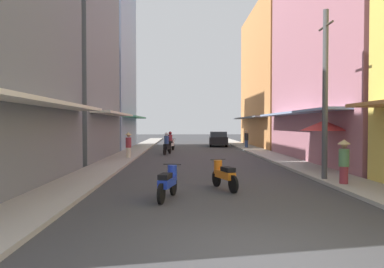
{
  "coord_description": "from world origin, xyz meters",
  "views": [
    {
      "loc": [
        -1.13,
        -5.72,
        2.14
      ],
      "look_at": [
        -0.35,
        20.62,
        1.43
      ],
      "focal_mm": 33.19,
      "sensor_mm": 36.0,
      "label": 1
    }
  ],
  "objects_px": {
    "motorbike_orange": "(224,174)",
    "parked_car": "(218,139)",
    "motorbike_blue": "(168,182)",
    "pedestrian_far": "(344,160)",
    "vendor_umbrella": "(324,126)",
    "motorbike_black": "(167,145)",
    "pedestrian_midway": "(246,140)",
    "pedestrian_crossing": "(128,144)",
    "utility_pole": "(325,94)",
    "motorbike_white": "(171,142)"
  },
  "relations": [
    {
      "from": "motorbike_blue",
      "to": "utility_pole",
      "type": "height_order",
      "value": "utility_pole"
    },
    {
      "from": "motorbike_white",
      "to": "pedestrian_far",
      "type": "height_order",
      "value": "pedestrian_far"
    },
    {
      "from": "motorbike_black",
      "to": "motorbike_orange",
      "type": "distance_m",
      "value": 13.92
    },
    {
      "from": "vendor_umbrella",
      "to": "utility_pole",
      "type": "distance_m",
      "value": 2.8
    },
    {
      "from": "motorbike_orange",
      "to": "parked_car",
      "type": "xyz_separation_m",
      "value": [
        2.25,
        23.27,
        0.24
      ]
    },
    {
      "from": "motorbike_orange",
      "to": "utility_pole",
      "type": "xyz_separation_m",
      "value": [
        3.93,
        1.42,
        2.76
      ]
    },
    {
      "from": "motorbike_blue",
      "to": "pedestrian_far",
      "type": "distance_m",
      "value": 6.19
    },
    {
      "from": "pedestrian_crossing",
      "to": "utility_pole",
      "type": "relative_size",
      "value": 0.26
    },
    {
      "from": "pedestrian_crossing",
      "to": "pedestrian_midway",
      "type": "relative_size",
      "value": 1.02
    },
    {
      "from": "pedestrian_far",
      "to": "utility_pole",
      "type": "xyz_separation_m",
      "value": [
        -0.22,
        1.11,
        2.34
      ]
    },
    {
      "from": "motorbike_orange",
      "to": "utility_pole",
      "type": "relative_size",
      "value": 0.27
    },
    {
      "from": "motorbike_white",
      "to": "parked_car",
      "type": "distance_m",
      "value": 7.48
    },
    {
      "from": "motorbike_blue",
      "to": "vendor_umbrella",
      "type": "xyz_separation_m",
      "value": [
        6.63,
        5.25,
        1.59
      ]
    },
    {
      "from": "motorbike_orange",
      "to": "pedestrian_far",
      "type": "height_order",
      "value": "pedestrian_far"
    },
    {
      "from": "parked_car",
      "to": "motorbike_blue",
      "type": "bearing_deg",
      "value": -99.24
    },
    {
      "from": "motorbike_black",
      "to": "pedestrian_midway",
      "type": "relative_size",
      "value": 1.09
    },
    {
      "from": "motorbike_black",
      "to": "vendor_umbrella",
      "type": "distance_m",
      "value": 12.37
    },
    {
      "from": "motorbike_black",
      "to": "motorbike_white",
      "type": "xyz_separation_m",
      "value": [
        0.15,
        3.59,
        0.0
      ]
    },
    {
      "from": "motorbike_black",
      "to": "pedestrian_midway",
      "type": "xyz_separation_m",
      "value": [
        6.74,
        5.75,
        0.11
      ]
    },
    {
      "from": "pedestrian_midway",
      "to": "parked_car",
      "type": "bearing_deg",
      "value": 118.65
    },
    {
      "from": "vendor_umbrella",
      "to": "utility_pole",
      "type": "height_order",
      "value": "utility_pole"
    },
    {
      "from": "motorbike_orange",
      "to": "motorbike_blue",
      "type": "bearing_deg",
      "value": -140.59
    },
    {
      "from": "pedestrian_midway",
      "to": "motorbike_blue",
      "type": "bearing_deg",
      "value": -106.27
    },
    {
      "from": "parked_car",
      "to": "vendor_umbrella",
      "type": "bearing_deg",
      "value": -82.37
    },
    {
      "from": "motorbike_black",
      "to": "pedestrian_far",
      "type": "bearing_deg",
      "value": -63.92
    },
    {
      "from": "parked_car",
      "to": "utility_pole",
      "type": "height_order",
      "value": "utility_pole"
    },
    {
      "from": "pedestrian_far",
      "to": "motorbike_blue",
      "type": "bearing_deg",
      "value": -163.35
    },
    {
      "from": "pedestrian_far",
      "to": "utility_pole",
      "type": "bearing_deg",
      "value": 101.08
    },
    {
      "from": "pedestrian_crossing",
      "to": "utility_pole",
      "type": "distance_m",
      "value": 12.45
    },
    {
      "from": "motorbike_orange",
      "to": "motorbike_black",
      "type": "bearing_deg",
      "value": 99.96
    },
    {
      "from": "motorbike_orange",
      "to": "pedestrian_far",
      "type": "distance_m",
      "value": 4.18
    },
    {
      "from": "pedestrian_midway",
      "to": "pedestrian_crossing",
      "type": "bearing_deg",
      "value": -133.97
    },
    {
      "from": "motorbike_black",
      "to": "pedestrian_crossing",
      "type": "distance_m",
      "value": 4.19
    },
    {
      "from": "motorbike_blue",
      "to": "parked_car",
      "type": "xyz_separation_m",
      "value": [
        4.02,
        24.72,
        0.24
      ]
    },
    {
      "from": "motorbike_black",
      "to": "motorbike_blue",
      "type": "xyz_separation_m",
      "value": [
        0.64,
        -15.17,
        -0.2
      ]
    },
    {
      "from": "motorbike_blue",
      "to": "vendor_umbrella",
      "type": "height_order",
      "value": "vendor_umbrella"
    },
    {
      "from": "motorbike_white",
      "to": "pedestrian_crossing",
      "type": "height_order",
      "value": "pedestrian_crossing"
    },
    {
      "from": "pedestrian_far",
      "to": "vendor_umbrella",
      "type": "relative_size",
      "value": 0.7
    },
    {
      "from": "motorbike_orange",
      "to": "pedestrian_crossing",
      "type": "xyz_separation_m",
      "value": [
        -4.63,
        10.17,
        0.44
      ]
    },
    {
      "from": "utility_pole",
      "to": "pedestrian_far",
      "type": "bearing_deg",
      "value": -78.92
    },
    {
      "from": "vendor_umbrella",
      "to": "motorbike_black",
      "type": "bearing_deg",
      "value": 126.24
    },
    {
      "from": "motorbike_white",
      "to": "pedestrian_crossing",
      "type": "bearing_deg",
      "value": -108.38
    },
    {
      "from": "motorbike_orange",
      "to": "vendor_umbrella",
      "type": "relative_size",
      "value": 0.75
    },
    {
      "from": "pedestrian_crossing",
      "to": "pedestrian_midway",
      "type": "xyz_separation_m",
      "value": [
        8.96,
        9.29,
        -0.12
      ]
    },
    {
      "from": "motorbike_white",
      "to": "pedestrian_crossing",
      "type": "xyz_separation_m",
      "value": [
        -2.37,
        -7.14,
        0.23
      ]
    },
    {
      "from": "motorbike_blue",
      "to": "motorbike_white",
      "type": "distance_m",
      "value": 18.76
    },
    {
      "from": "motorbike_black",
      "to": "pedestrian_midway",
      "type": "bearing_deg",
      "value": 40.44
    },
    {
      "from": "motorbike_orange",
      "to": "utility_pole",
      "type": "height_order",
      "value": "utility_pole"
    },
    {
      "from": "vendor_umbrella",
      "to": "motorbike_blue",
      "type": "bearing_deg",
      "value": -141.62
    },
    {
      "from": "pedestrian_crossing",
      "to": "motorbike_orange",
      "type": "bearing_deg",
      "value": -65.52
    }
  ]
}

